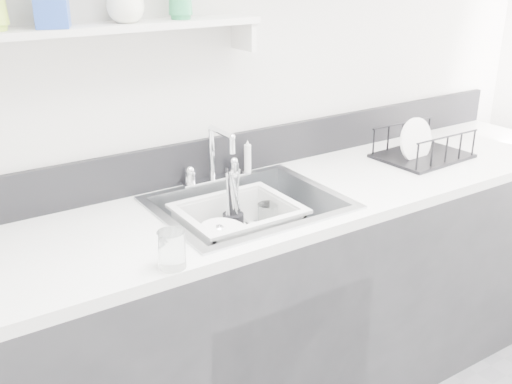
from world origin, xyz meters
TOP-DOWN VIEW (x-y plane):
  - counter_run at (0.00, 1.19)m, footprint 3.20×0.62m
  - backsplash at (0.00, 1.49)m, footprint 3.20×0.02m
  - sink at (0.00, 1.19)m, footprint 0.64×0.52m
  - faucet at (0.00, 1.44)m, footprint 0.26×0.18m
  - side_sprayer at (0.16, 1.44)m, footprint 0.03×0.03m
  - wall_shelf at (-0.35, 1.42)m, footprint 1.00×0.16m
  - wash_tub at (-0.03, 1.20)m, footprint 0.50×0.46m
  - plate_stack at (-0.11, 1.14)m, footprint 0.27×0.26m
  - utensil_cup at (-0.02, 1.25)m, footprint 0.08×0.08m
  - ladle at (-0.05, 1.18)m, footprint 0.29×0.18m
  - tumbler_in_tub at (0.11, 1.23)m, footprint 0.10×0.10m
  - tumbler_counter at (-0.42, 0.92)m, footprint 0.10×0.10m
  - dish_rack at (0.90, 1.21)m, footprint 0.39×0.30m
  - bowl_small at (0.07, 1.12)m, footprint 0.14×0.14m

SIDE VIEW (x-z plane):
  - counter_run at x=0.00m, z-range 0.00..0.92m
  - bowl_small at x=0.07m, z-range 0.77..0.80m
  - plate_stack at x=-0.11m, z-range 0.74..0.85m
  - ladle at x=-0.05m, z-range 0.77..0.85m
  - tumbler_in_tub at x=0.11m, z-range 0.77..0.88m
  - utensil_cup at x=-0.02m, z-range 0.70..0.95m
  - sink at x=0.00m, z-range 0.73..0.93m
  - wash_tub at x=-0.03m, z-range 0.75..0.91m
  - tumbler_counter at x=-0.42m, z-range 0.92..1.03m
  - faucet at x=0.00m, z-range 0.87..1.09m
  - dish_rack at x=0.90m, z-range 0.92..1.05m
  - side_sprayer at x=0.16m, z-range 0.92..1.06m
  - backsplash at x=0.00m, z-range 0.92..1.08m
  - wall_shelf at x=-0.35m, z-range 1.45..1.57m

